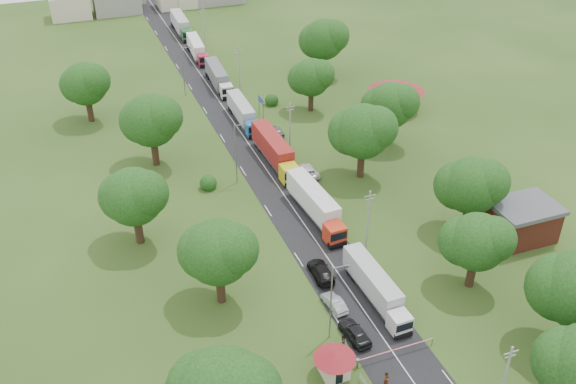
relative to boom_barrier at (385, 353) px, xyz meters
name	(u,v)px	position (x,y,z in m)	size (l,w,h in m)	color
ground	(307,228)	(1.36, 25.00, -0.89)	(260.00, 260.00, 0.00)	#264216
road	(261,161)	(1.36, 45.00, -0.89)	(8.00, 200.00, 0.04)	black
boom_barrier	(385,353)	(0.00, 0.00, 0.00)	(9.22, 0.35, 1.18)	slate
guard_booth	(335,360)	(-5.84, 0.00, 1.27)	(4.40, 4.40, 3.45)	beige
info_sign	(261,103)	(6.56, 60.00, 2.11)	(0.12, 3.10, 4.10)	slate
pole_0	(504,380)	(6.86, -10.00, 3.79)	(1.60, 0.24, 9.00)	gray
pole_1	(368,220)	(6.86, 18.00, 3.79)	(1.60, 0.24, 9.00)	gray
pole_2	(290,127)	(6.86, 46.00, 3.79)	(1.60, 0.24, 9.00)	gray
pole_3	(239,68)	(6.86, 74.00, 3.79)	(1.60, 0.24, 9.00)	gray
pole_4	(204,26)	(6.86, 102.00, 3.79)	(1.60, 0.24, 9.00)	gray
lamp_0	(332,299)	(-3.99, 5.00, 4.66)	(2.03, 0.22, 10.00)	slate
lamp_1	(237,151)	(-3.99, 40.00, 4.66)	(2.03, 0.22, 10.00)	slate
lamp_2	(184,69)	(-3.99, 75.00, 4.66)	(2.03, 0.22, 10.00)	slate
tree_2	(477,241)	(15.35, 7.14, 5.70)	(8.00, 8.00, 10.10)	#382616
tree_3	(471,185)	(21.35, 17.16, 6.33)	(8.80, 8.80, 11.07)	#382616
tree_4	(363,131)	(14.34, 35.17, 6.96)	(9.60, 9.60, 12.05)	#382616
tree_5	(390,105)	(23.35, 43.16, 6.33)	(8.80, 8.80, 11.07)	#382616
tree_6	(311,77)	(16.35, 60.14, 5.70)	(8.00, 8.00, 10.10)	#382616
tree_7	(324,39)	(25.34, 75.17, 6.96)	(9.60, 9.60, 12.05)	#382616
tree_10	(218,251)	(-13.65, 15.16, 6.33)	(8.80, 8.80, 11.07)	#382616
tree_11	(133,196)	(-20.65, 30.16, 6.33)	(8.80, 8.80, 11.07)	#382616
tree_12	(151,120)	(-14.66, 50.17, 6.96)	(9.60, 9.60, 12.05)	#382616
tree_13	(85,83)	(-22.65, 70.16, 6.33)	(8.80, 8.80, 11.07)	#382616
house_brick	(523,221)	(27.36, 13.00, 1.76)	(8.60, 6.60, 5.20)	maroon
house_cream	(396,91)	(31.36, 55.00, 2.75)	(10.08, 10.08, 5.80)	beige
truck_0	(376,287)	(3.40, 8.78, 1.09)	(2.58, 13.49, 3.73)	silver
truck_1	(316,204)	(3.46, 27.04, 1.33)	(3.36, 15.19, 4.19)	red
truck_2	(274,150)	(3.35, 43.79, 1.40)	(2.92, 15.60, 4.32)	gold
truck_3	(243,112)	(2.96, 59.74, 1.12)	(2.56, 13.66, 3.78)	#1A609F
truck_4	(218,77)	(3.17, 77.13, 1.21)	(3.09, 14.35, 3.96)	silver
truck_5	(197,49)	(3.21, 94.85, 1.13)	(3.11, 13.80, 3.81)	maroon
truck_6	(181,24)	(3.54, 112.33, 1.34)	(3.03, 15.17, 4.20)	#215924
car_lane_front	(355,332)	(-1.57, 3.94, -0.07)	(1.95, 4.84, 1.65)	black
car_lane_mid	(334,303)	(-1.64, 9.22, -0.21)	(1.45, 4.16, 1.37)	#9EA1A6
car_lane_rear	(321,271)	(-0.90, 14.92, -0.10)	(2.23, 5.48, 1.59)	black
car_verge_near	(308,171)	(6.86, 38.28, -0.19)	(2.34, 5.08, 1.41)	silver
car_verge_far	(276,131)	(6.86, 52.80, -0.14)	(1.78, 4.43, 1.51)	#5B5D63
pedestrian_near	(387,380)	(-1.56, -3.33, 0.08)	(0.71, 0.47, 1.94)	gray
pedestrian_booth	(343,342)	(-3.44, 3.00, -0.02)	(0.85, 0.66, 1.74)	gray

